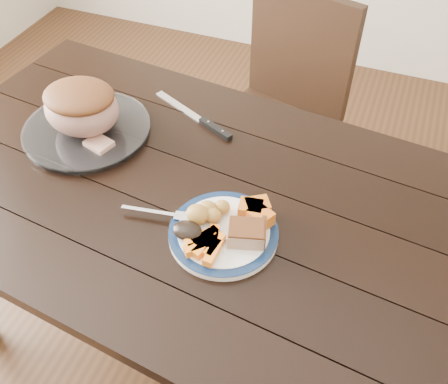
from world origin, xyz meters
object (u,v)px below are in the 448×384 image
(fork, at_px, (163,214))
(roast_joint, at_px, (82,109))
(serving_platter, at_px, (87,131))
(pork_slice, at_px, (246,234))
(carving_knife, at_px, (206,123))
(dinner_plate, at_px, (223,234))
(dining_table, at_px, (199,216))
(chair_far, at_px, (281,105))

(fork, bearing_deg, roast_joint, 138.49)
(serving_platter, bearing_deg, fork, -31.92)
(pork_slice, bearing_deg, carving_knife, 124.23)
(pork_slice, relative_size, fork, 0.46)
(dinner_plate, distance_m, fork, 0.15)
(dining_table, bearing_deg, pork_slice, -33.60)
(dinner_plate, bearing_deg, pork_slice, -4.76)
(serving_platter, bearing_deg, dinner_plate, -22.89)
(dinner_plate, relative_size, serving_platter, 0.73)
(dining_table, height_order, serving_platter, serving_platter)
(serving_platter, distance_m, roast_joint, 0.08)
(roast_joint, relative_size, carving_knife, 0.71)
(fork, distance_m, roast_joint, 0.41)
(chair_far, bearing_deg, dining_table, 104.79)
(dinner_plate, distance_m, serving_platter, 0.54)
(dining_table, xyz_separation_m, pork_slice, (0.17, -0.11, 0.13))
(dining_table, xyz_separation_m, fork, (-0.04, -0.11, 0.11))
(serving_platter, relative_size, pork_slice, 4.24)
(chair_far, bearing_deg, roast_joint, 73.52)
(carving_knife, bearing_deg, pork_slice, -30.93)
(chair_far, xyz_separation_m, carving_knife, (-0.10, -0.47, 0.23))
(dining_table, bearing_deg, serving_platter, 165.10)
(pork_slice, relative_size, roast_joint, 0.39)
(chair_far, xyz_separation_m, roast_joint, (-0.41, -0.63, 0.31))
(chair_far, bearing_deg, pork_slice, 116.36)
(dinner_plate, height_order, pork_slice, pork_slice)
(chair_far, bearing_deg, fork, 102.20)
(chair_far, distance_m, serving_platter, 0.79)
(pork_slice, bearing_deg, dinner_plate, 175.24)
(dinner_plate, relative_size, roast_joint, 1.22)
(dining_table, distance_m, pork_slice, 0.24)
(fork, bearing_deg, serving_platter, 138.49)
(dinner_plate, bearing_deg, dining_table, 136.22)
(pork_slice, distance_m, fork, 0.21)
(dining_table, distance_m, chair_far, 0.75)
(chair_far, relative_size, serving_platter, 2.65)
(pork_slice, bearing_deg, roast_joint, 158.81)
(dining_table, xyz_separation_m, serving_platter, (-0.39, 0.10, 0.10))
(roast_joint, bearing_deg, pork_slice, -21.19)
(pork_slice, xyz_separation_m, fork, (-0.21, 0.00, -0.02))
(serving_platter, bearing_deg, chair_far, 57.30)
(fork, bearing_deg, dining_table, 60.28)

